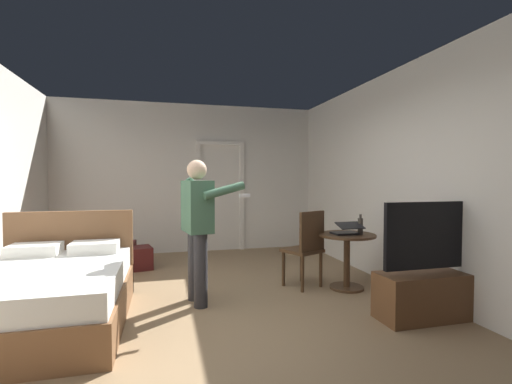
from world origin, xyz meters
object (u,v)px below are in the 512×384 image
tv_flatscreen (433,285)px  laptop (347,230)px  bed (50,293)px  suitcase_dark (120,254)px  wooden_chair (306,246)px  side_table (347,251)px  suitcase_small (131,259)px  bottle_on_table (360,226)px  person_blue_shirt (198,220)px

tv_flatscreen → laptop: (-0.39, 1.04, 0.42)m
bed → suitcase_dark: bed is taller
wooden_chair → side_table: bearing=-18.7°
bed → suitcase_small: (0.56, 1.99, -0.13)m
laptop → bottle_on_table: bearing=-12.3°
suitcase_dark → bed: bearing=-94.6°
bed → laptop: bed is taller
suitcase_small → bottle_on_table: bearing=-44.4°
bottle_on_table → suitcase_dark: 3.75m
tv_flatscreen → side_table: (-0.37, 1.08, 0.14)m
suitcase_small → wooden_chair: bearing=-46.8°
side_table → wooden_chair: bearing=161.3°
person_blue_shirt → suitcase_small: (-0.87, 1.74, -0.76)m
side_table → suitcase_dark: size_ratio=1.60×
bed → bottle_on_table: (3.45, 0.23, 0.50)m
bottle_on_table → wooden_chair: 0.72m
bottle_on_table → suitcase_dark: bottle_on_table is taller
laptop → person_blue_shirt: size_ratio=0.21×
bottle_on_table → bed: bearing=-176.1°
bed → side_table: bed is taller
tv_flatscreen → wooden_chair: (-0.85, 1.25, 0.21)m
person_blue_shirt → laptop: bearing=0.6°
laptop → suitcase_dark: (-2.90, 2.02, -0.56)m
laptop → wooden_chair: size_ratio=0.34×
bed → wooden_chair: bearing=9.6°
side_table → bottle_on_table: (0.14, -0.08, 0.33)m
laptop → side_table: bearing=56.3°
tv_flatscreen → suitcase_dark: (-3.30, 3.06, -0.14)m
bottle_on_table → suitcase_small: (-2.89, 1.75, -0.64)m
bottle_on_table → wooden_chair: size_ratio=0.26×
suitcase_small → side_table: bearing=-44.5°
side_table → person_blue_shirt: size_ratio=0.44×
side_table → wooden_chair: size_ratio=0.72×
tv_flatscreen → suitcase_small: tv_flatscreen is taller
tv_flatscreen → side_table: size_ratio=1.64×
tv_flatscreen → laptop: 1.19m
person_blue_shirt → bottle_on_table: bearing=-0.5°
bed → person_blue_shirt: (1.43, 0.25, 0.63)m
person_blue_shirt → bed: bearing=-170.0°
person_blue_shirt → suitcase_small: bearing=116.6°
bed → wooden_chair: size_ratio=1.92×
laptop → bottle_on_table: (0.17, -0.04, 0.06)m
suitcase_small → tv_flatscreen: bearing=-54.7°
bed → suitcase_dark: bearing=80.7°
person_blue_shirt → wooden_chair: bearing=9.2°
wooden_chair → bed: bearing=-170.4°
person_blue_shirt → suitcase_dark: bearing=117.3°
bed → suitcase_small: bed is taller
bed → tv_flatscreen: bearing=-11.8°
tv_flatscreen → suitcase_small: (-3.12, 2.76, -0.16)m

